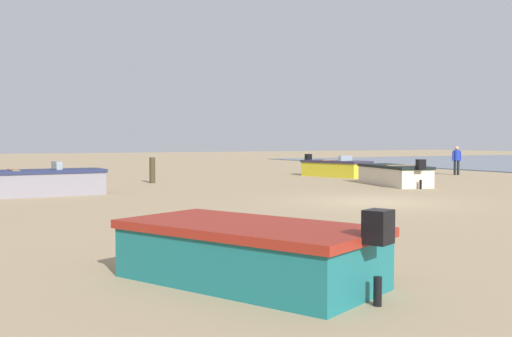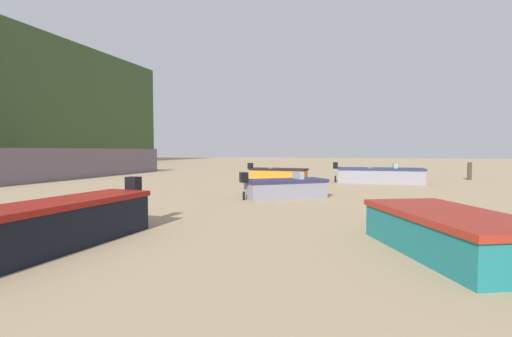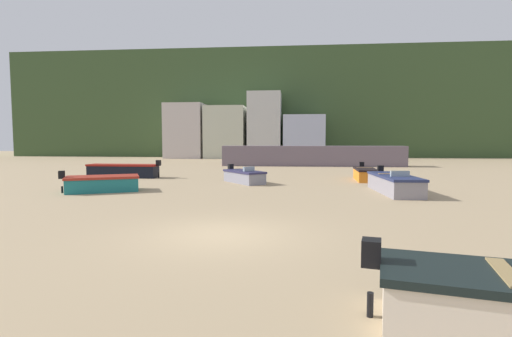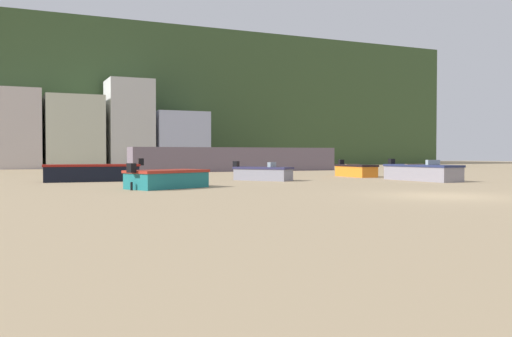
% 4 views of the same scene
% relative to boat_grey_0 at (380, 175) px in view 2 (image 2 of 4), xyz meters
% --- Properties ---
extents(harbor_pier, '(18.85, 2.40, 2.10)m').
position_rel_boat_grey_0_xyz_m(harbor_pier, '(-3.06, 20.61, 0.58)').
color(harbor_pier, slate).
rests_on(harbor_pier, ground).
extents(boat_grey_0, '(1.79, 5.22, 1.23)m').
position_rel_boat_grey_0_xyz_m(boat_grey_0, '(0.00, 0.00, 0.00)').
color(boat_grey_0, gray).
rests_on(boat_grey_0, ground).
extents(boat_teal_1, '(4.00, 3.13, 1.13)m').
position_rel_boat_grey_0_xyz_m(boat_teal_1, '(-15.06, -0.87, -0.06)').
color(boat_teal_1, '#1B6F72').
rests_on(boat_teal_1, ground).
extents(boat_orange_3, '(1.47, 3.93, 1.13)m').
position_rel_boat_grey_0_xyz_m(boat_orange_3, '(-0.30, 6.14, -0.05)').
color(boat_orange_3, orange).
rests_on(boat_orange_3, ground).
extents(boat_grey_4, '(3.05, 3.44, 1.10)m').
position_rel_boat_grey_0_xyz_m(boat_grey_4, '(-8.19, 3.87, -0.06)').
color(boat_grey_4, gray).
rests_on(boat_grey_4, ground).
extents(boat_black_6, '(5.42, 1.47, 1.27)m').
position_rel_boat_grey_0_xyz_m(boat_black_6, '(-17.31, 6.54, 0.01)').
color(boat_black_6, black).
rests_on(boat_black_6, ground).
extents(mooring_post_near_water, '(0.26, 0.26, 1.17)m').
position_rel_boat_grey_0_xyz_m(mooring_post_near_water, '(4.31, -5.75, 0.11)').
color(mooring_post_near_water, '#3E3622').
rests_on(mooring_post_near_water, ground).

